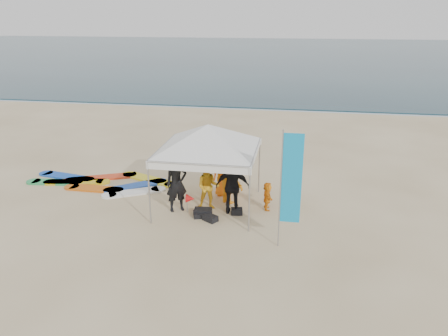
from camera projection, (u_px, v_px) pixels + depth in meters
name	position (u px, v px, depth m)	size (l,w,h in m)	color
ground	(175.00, 233.00, 12.98)	(120.00, 120.00, 0.00)	beige
ocean	(280.00, 54.00, 68.63)	(160.00, 84.00, 0.08)	#0C2633
shoreline_foam	(248.00, 108.00, 29.87)	(160.00, 1.20, 0.01)	silver
person_black_a	(177.00, 183.00, 14.17)	(0.70, 0.46, 1.91)	black
person_yellow	(208.00, 187.00, 14.36)	(0.75, 0.59, 1.55)	yellow
person_orange_a	(229.00, 177.00, 14.75)	(1.22, 0.70, 1.88)	orange
person_black_b	(233.00, 186.00, 13.98)	(1.09, 0.45, 1.86)	black
person_orange_b	(224.00, 175.00, 15.38)	(0.77, 0.50, 1.58)	orange
person_seated	(267.00, 196.00, 14.40)	(0.88, 0.28, 0.95)	orange
canopy_tent	(208.00, 125.00, 13.80)	(4.32, 4.32, 3.26)	#A5A5A8
feather_flag	(290.00, 180.00, 11.57)	(0.57, 0.04, 3.38)	#A5A5A8
marker_pennant	(190.00, 199.00, 14.14)	(0.28, 0.28, 0.64)	#A5A5A8
gear_pile	(209.00, 214.00, 14.00)	(1.60, 1.02, 0.22)	black
surfboard_spread	(102.00, 183.00, 16.72)	(5.49, 2.68, 0.07)	#CF5F11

